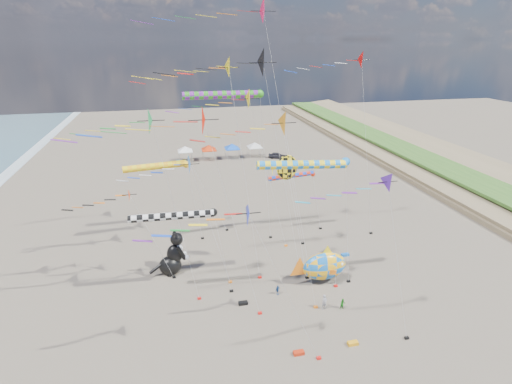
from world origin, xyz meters
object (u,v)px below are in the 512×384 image
Objects in this scene: child_green at (343,304)px; parked_car at (277,155)px; fish_inflatable at (324,266)px; cat_inflatable at (172,253)px; child_blue at (278,290)px; person_adult at (324,302)px.

parked_car is (7.85, 51.56, 0.06)m from child_green.
fish_inflatable is at bearing 83.75° from child_green.
child_blue is at bearing -45.00° from cat_inflatable.
fish_inflatable is 4.83m from child_green.
cat_inflatable is 47.64m from parked_car.
fish_inflatable is 47.66m from parked_car.
fish_inflatable is 5.43× the size of child_green.
cat_inflatable is at bearing 138.35° from child_green.
cat_inflatable reaches higher than parked_car.
parked_car is (8.04, 46.96, -1.41)m from fish_inflatable.
child_green is at bearing -61.81° from child_blue.
person_adult is at bearing -47.45° from cat_inflatable.
cat_inflatable is 3.19× the size of person_adult.
person_adult is 1.48× the size of child_blue.
child_green is (1.72, -0.41, -0.21)m from person_adult.
person_adult reaches higher than child_blue.
child_green is 0.31× the size of parked_car.
parked_car is (23.48, 41.41, -1.87)m from cat_inflatable.
fish_inflatable is (15.44, -5.55, -0.46)m from cat_inflatable.
child_blue is 0.28× the size of parked_car.
fish_inflatable is 1.67× the size of parked_car.
cat_inflatable reaches higher than fish_inflatable.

